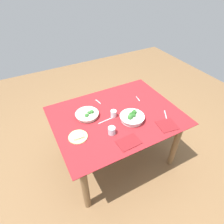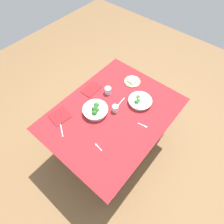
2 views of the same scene
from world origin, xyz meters
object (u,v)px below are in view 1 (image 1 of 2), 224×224
object	(u,v)px
broccoli_bowl_far	(132,117)
fork_by_near_bowl	(98,102)
table_knife_left	(166,116)
napkin_folded_upper	(167,125)
water_glass_center	(114,114)
broccoli_bowl_near	(87,115)
table_knife_right	(106,120)
fork_by_far_bowl	(138,99)
napkin_folded_lower	(129,142)
bread_side_plate	(78,136)
water_glass_side	(112,131)

from	to	relation	value
broccoli_bowl_far	fork_by_near_bowl	bearing A→B (deg)	-68.83
table_knife_left	napkin_folded_upper	world-z (taller)	napkin_folded_upper
fork_by_near_bowl	napkin_folded_upper	distance (m)	0.85
water_glass_center	fork_by_near_bowl	xyz separation A→B (m)	(0.04, -0.33, -0.04)
napkin_folded_upper	broccoli_bowl_near	bearing A→B (deg)	-37.86
broccoli_bowl_far	table_knife_right	distance (m)	0.28
fork_by_near_bowl	table_knife_left	bearing A→B (deg)	-149.22
table_knife_right	napkin_folded_upper	world-z (taller)	napkin_folded_upper
broccoli_bowl_near	fork_by_near_bowl	xyz separation A→B (m)	(-0.22, -0.19, -0.02)
table_knife_right	fork_by_far_bowl	bearing A→B (deg)	13.28
water_glass_center	napkin_folded_upper	distance (m)	0.57
table_knife_right	napkin_folded_lower	distance (m)	0.38
table_knife_right	napkin_folded_upper	bearing A→B (deg)	-39.49
table_knife_left	napkin_folded_lower	xyz separation A→B (m)	(0.56, 0.13, 0.00)
broccoli_bowl_near	napkin_folded_lower	distance (m)	0.57
water_glass_center	table_knife_right	xyz separation A→B (m)	(0.10, 0.02, -0.04)
bread_side_plate	water_glass_center	world-z (taller)	water_glass_center
fork_by_near_bowl	water_glass_center	bearing A→B (deg)	174.83
bread_side_plate	fork_by_far_bowl	xyz separation A→B (m)	(-0.87, -0.26, -0.01)
table_knife_right	napkin_folded_lower	bearing A→B (deg)	-87.16
water_glass_center	water_glass_side	world-z (taller)	water_glass_side
broccoli_bowl_near	fork_by_near_bowl	size ratio (longest dim) A/B	2.51
fork_by_far_bowl	bread_side_plate	bearing A→B (deg)	-65.62
broccoli_bowl_far	fork_by_near_bowl	size ratio (longest dim) A/B	2.59
broccoli_bowl_far	napkin_folded_upper	xyz separation A→B (m)	(-0.28, 0.25, -0.03)
water_glass_side	fork_by_far_bowl	world-z (taller)	water_glass_side
fork_by_near_bowl	napkin_folded_upper	size ratio (longest dim) A/B	0.53
table_knife_left	napkin_folded_lower	size ratio (longest dim) A/B	0.90
broccoli_bowl_near	fork_by_far_bowl	world-z (taller)	broccoli_bowl_near
broccoli_bowl_near	bread_side_plate	distance (m)	0.32
broccoli_bowl_far	fork_by_near_bowl	xyz separation A→B (m)	(0.18, -0.47, -0.03)
napkin_folded_upper	fork_by_near_bowl	bearing A→B (deg)	-57.49
bread_side_plate	table_knife_left	distance (m)	0.97
fork_by_far_bowl	table_knife_right	distance (m)	0.55
napkin_folded_lower	table_knife_right	bearing A→B (deg)	-82.73
table_knife_left	napkin_folded_lower	bearing A→B (deg)	-45.58
broccoli_bowl_far	broccoli_bowl_near	world-z (taller)	broccoli_bowl_far
fork_by_far_bowl	fork_by_near_bowl	size ratio (longest dim) A/B	0.95
broccoli_bowl_far	napkin_folded_lower	size ratio (longest dim) A/B	1.21
broccoli_bowl_far	water_glass_side	xyz separation A→B (m)	(0.29, 0.08, 0.00)
fork_by_far_bowl	water_glass_side	bearing A→B (deg)	-48.96
water_glass_side	table_knife_left	distance (m)	0.65
broccoli_bowl_near	water_glass_center	xyz separation A→B (m)	(-0.25, 0.14, 0.01)
napkin_folded_lower	broccoli_bowl_far	bearing A→B (deg)	-128.14
fork_by_far_bowl	table_knife_left	bearing A→B (deg)	19.90
bread_side_plate	fork_by_near_bowl	xyz separation A→B (m)	(-0.42, -0.44, -0.01)
fork_by_far_bowl	table_knife_right	size ratio (longest dim) A/B	0.49
fork_by_near_bowl	napkin_folded_lower	xyz separation A→B (m)	(0.02, 0.73, 0.00)
fork_by_far_bowl	table_knife_right	bearing A→B (deg)	-64.21
broccoli_bowl_far	broccoli_bowl_near	size ratio (longest dim) A/B	1.03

